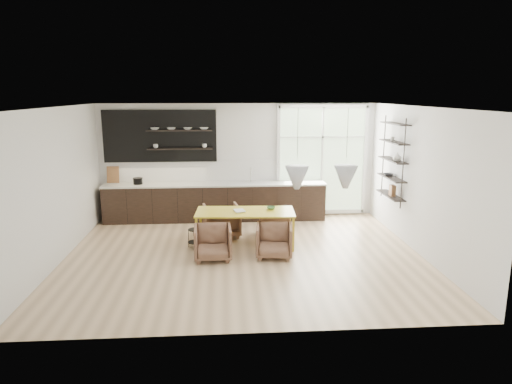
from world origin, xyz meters
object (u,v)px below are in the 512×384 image
armchair_front_left (213,243)px  armchair_front_right (274,241)px  dining_table (245,213)px  armchair_back_right (274,222)px  armchair_back_left (222,220)px  wire_stool (195,236)px

armchair_front_left → armchair_front_right: (1.19, 0.05, -0.01)m
dining_table → armchair_front_right: size_ratio=2.94×
armchair_back_right → armchair_front_left: armchair_front_left is taller
dining_table → armchair_back_left: size_ratio=2.65×
armchair_back_left → wire_stool: size_ratio=2.03×
armchair_back_left → armchair_front_right: (1.03, -1.40, -0.04)m
dining_table → armchair_back_left: (-0.50, 0.68, -0.33)m
armchair_back_left → wire_stool: armchair_back_left is taller
dining_table → wire_stool: dining_table is taller
armchair_front_left → armchair_front_right: bearing=0.3°
armchair_back_left → armchair_front_left: size_ratio=1.09×
armchair_back_right → armchair_front_right: armchair_front_right is taller
armchair_back_right → armchair_front_right: 1.40m
armchair_back_left → armchair_front_right: 1.74m
armchair_front_right → wire_stool: armchair_front_right is taller
armchair_back_left → wire_stool: (-0.55, -0.73, -0.11)m
armchair_back_right → armchair_front_right: size_ratio=0.94×
armchair_back_left → armchair_front_left: bearing=74.8°
armchair_back_left → armchair_back_right: bearing=170.6°
dining_table → wire_stool: 1.14m
armchair_back_right → armchair_front_left: bearing=47.4°
armchair_front_left → armchair_front_right: armchair_front_left is taller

